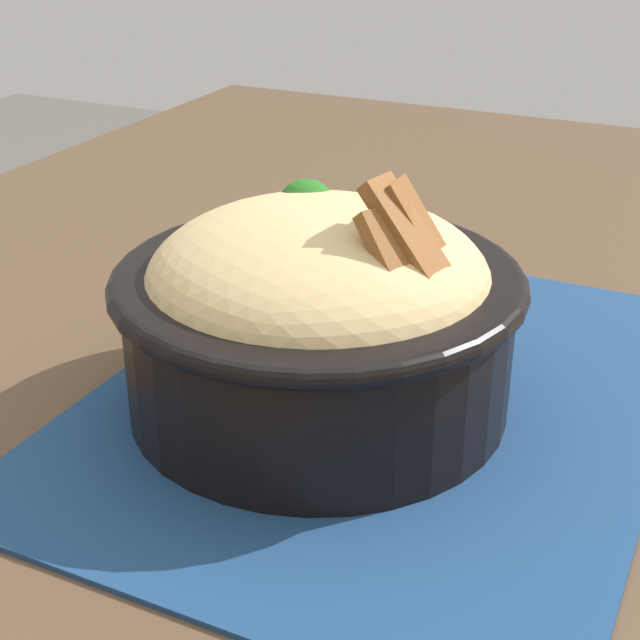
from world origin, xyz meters
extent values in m
cube|color=#4C3826|center=(0.00, 0.00, 0.71)|extent=(1.36, 0.91, 0.03)
cylinder|color=#412F20|center=(0.62, 0.39, 0.35)|extent=(0.04, 0.04, 0.69)
cube|color=navy|center=(0.02, -0.03, 0.72)|extent=(0.39, 0.30, 0.00)
cylinder|color=black|center=(-0.01, 0.00, 0.77)|extent=(0.20, 0.20, 0.08)
torus|color=black|center=(-0.01, 0.00, 0.80)|extent=(0.21, 0.21, 0.01)
ellipsoid|color=tan|center=(-0.01, 0.00, 0.80)|extent=(0.24, 0.24, 0.07)
sphere|color=#20601A|center=(0.03, 0.02, 0.82)|extent=(0.03, 0.03, 0.03)
cylinder|color=orange|center=(0.02, 0.01, 0.82)|extent=(0.02, 0.04, 0.01)
cylinder|color=orange|center=(-0.02, 0.02, 0.82)|extent=(0.03, 0.03, 0.01)
cylinder|color=orange|center=(0.01, 0.02, 0.82)|extent=(0.04, 0.03, 0.01)
cube|color=brown|center=(-0.03, -0.05, 0.83)|extent=(0.03, 0.04, 0.04)
cube|color=brown|center=(-0.02, -0.05, 0.83)|extent=(0.03, 0.05, 0.05)
cube|color=brown|center=(-0.01, -0.05, 0.83)|extent=(0.02, 0.04, 0.05)
cube|color=silver|center=(0.09, -0.04, 0.73)|extent=(0.02, 0.07, 0.00)
cube|color=silver|center=(0.08, 0.00, 0.73)|extent=(0.01, 0.01, 0.00)
cube|color=silver|center=(0.08, 0.02, 0.73)|extent=(0.03, 0.03, 0.00)
cube|color=silver|center=(0.08, 0.05, 0.73)|extent=(0.01, 0.02, 0.00)
cube|color=silver|center=(0.08, 0.05, 0.73)|extent=(0.01, 0.02, 0.00)
cube|color=silver|center=(0.07, 0.05, 0.73)|extent=(0.01, 0.02, 0.00)
cube|color=silver|center=(0.07, 0.05, 0.73)|extent=(0.01, 0.02, 0.00)
camera|label=1|loc=(-0.40, -0.19, 0.99)|focal=52.96mm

